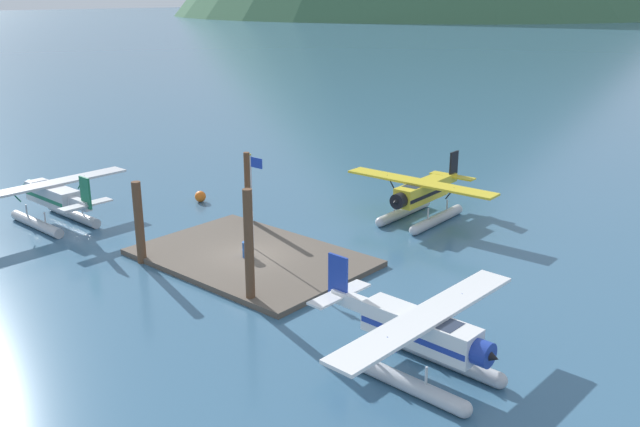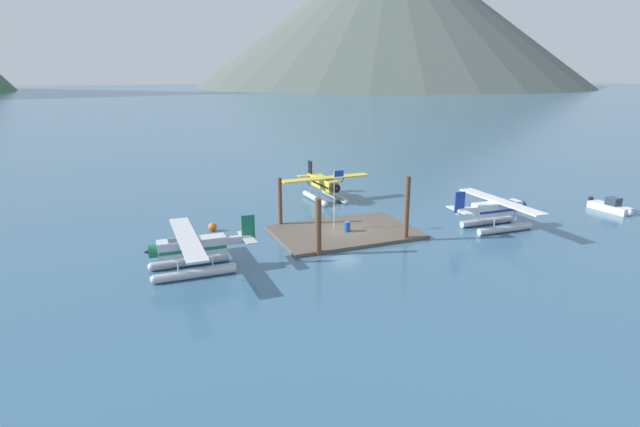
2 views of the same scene
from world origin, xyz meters
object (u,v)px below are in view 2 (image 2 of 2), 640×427
object	(u,v)px
seaplane_silver_port_aft	(192,251)
flagpole	(336,192)
seaplane_white_stbd_aft	(497,212)
seaplane_yellow_bow_right	(325,186)
boat_white_open_se	(611,207)
mooring_buoy	(213,227)
fuel_drum	(347,227)

from	to	relation	value
seaplane_silver_port_aft	flagpole	bearing A→B (deg)	19.38
seaplane_white_stbd_aft	seaplane_yellow_bow_right	bearing A→B (deg)	122.82
seaplane_white_stbd_aft	boat_white_open_se	xyz separation A→B (m)	(15.31, 0.15, -1.09)
flagpole	mooring_buoy	xyz separation A→B (m)	(-10.26, 4.50, -3.36)
seaplane_yellow_bow_right	flagpole	bearing A→B (deg)	-108.58
seaplane_silver_port_aft	boat_white_open_se	bearing A→B (deg)	0.09
flagpole	boat_white_open_se	size ratio (longest dim) A/B	1.12
mooring_buoy	seaplane_yellow_bow_right	world-z (taller)	seaplane_yellow_bow_right
seaplane_silver_port_aft	seaplane_yellow_bow_right	size ratio (longest dim) A/B	1.00
fuel_drum	mooring_buoy	xyz separation A→B (m)	(-10.89, 5.65, -0.35)
seaplane_silver_port_aft	boat_white_open_se	world-z (taller)	seaplane_silver_port_aft
mooring_buoy	seaplane_silver_port_aft	world-z (taller)	seaplane_silver_port_aft
seaplane_yellow_bow_right	fuel_drum	bearing A→B (deg)	-104.23
seaplane_silver_port_aft	boat_white_open_se	distance (m)	42.94
mooring_buoy	seaplane_yellow_bow_right	distance (m)	15.61
flagpole	fuel_drum	xyz separation A→B (m)	(0.64, -1.15, -3.02)
fuel_drum	seaplane_white_stbd_aft	size ratio (longest dim) A/B	0.08
seaplane_white_stbd_aft	seaplane_silver_port_aft	bearing A→B (deg)	179.82
seaplane_white_stbd_aft	boat_white_open_se	bearing A→B (deg)	0.58
mooring_buoy	seaplane_yellow_bow_right	bearing A→B (deg)	25.65
mooring_buoy	seaplane_white_stbd_aft	size ratio (longest dim) A/B	0.08
fuel_drum	seaplane_white_stbd_aft	world-z (taller)	seaplane_white_stbd_aft
mooring_buoy	seaplane_silver_port_aft	distance (m)	9.86
mooring_buoy	seaplane_white_stbd_aft	world-z (taller)	seaplane_white_stbd_aft
flagpole	seaplane_white_stbd_aft	world-z (taller)	flagpole
fuel_drum	boat_white_open_se	bearing A→B (deg)	-6.97
flagpole	mooring_buoy	size ratio (longest dim) A/B	6.98
seaplane_yellow_bow_right	seaplane_white_stbd_aft	bearing A→B (deg)	-57.18
fuel_drum	boat_white_open_se	distance (m)	29.03
fuel_drum	seaplane_yellow_bow_right	size ratio (longest dim) A/B	0.08
mooring_buoy	seaplane_silver_port_aft	size ratio (longest dim) A/B	0.08
flagpole	fuel_drum	bearing A→B (deg)	-61.00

